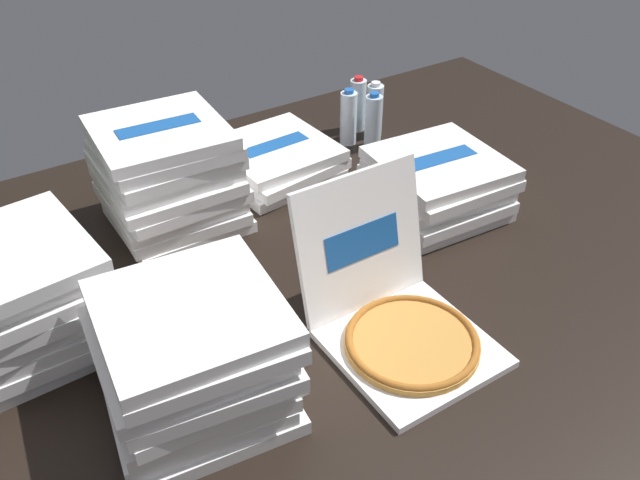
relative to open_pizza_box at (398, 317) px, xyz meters
name	(u,v)px	position (x,y,z in m)	size (l,w,h in m)	color
ground_plane	(334,301)	(-0.05, 0.22, -0.08)	(3.20, 2.40, 0.02)	black
open_pizza_box	(398,317)	(0.00, 0.00, 0.00)	(0.39, 0.49, 0.40)	white
pizza_stack_right_near	(437,184)	(0.50, 0.42, 0.03)	(0.43, 0.44, 0.20)	white
pizza_stack_left_near	(17,300)	(-0.83, 0.50, 0.08)	(0.43, 0.44, 0.31)	white
pizza_stack_right_far	(168,177)	(-0.28, 0.83, 0.10)	(0.42, 0.42, 0.35)	white
pizza_stack_center_near	(275,160)	(0.16, 0.92, -0.01)	(0.44, 0.44, 0.12)	white
pizza_stack_left_far	(194,358)	(-0.54, 0.08, 0.08)	(0.46, 0.46, 0.31)	white
water_bottle_0	(358,104)	(0.62, 1.06, 0.04)	(0.07, 0.07, 0.23)	white
water_bottle_1	(348,118)	(0.52, 0.98, 0.04)	(0.07, 0.07, 0.23)	white
water_bottle_2	(375,110)	(0.65, 0.98, 0.04)	(0.07, 0.07, 0.23)	white
water_bottle_3	(373,121)	(0.58, 0.90, 0.04)	(0.07, 0.07, 0.23)	silver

